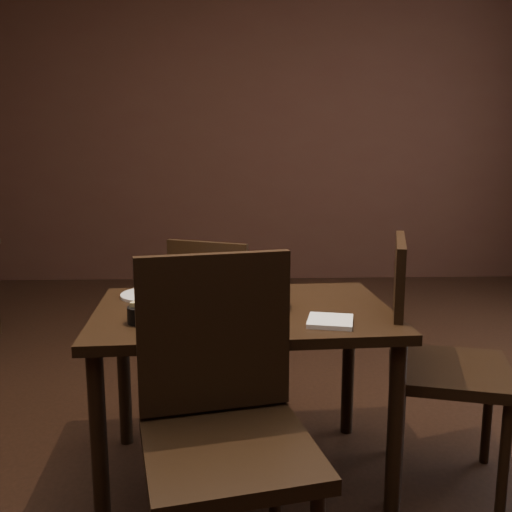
{
  "coord_description": "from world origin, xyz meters",
  "views": [
    {
      "loc": [
        -0.02,
        -2.08,
        1.29
      ],
      "look_at": [
        0.05,
        0.05,
        0.89
      ],
      "focal_mm": 40.0,
      "sensor_mm": 36.0,
      "label": 1
    }
  ],
  "objects": [
    {
      "name": "dining_table",
      "position": [
        0.0,
        -0.0,
        0.6
      ],
      "size": [
        1.16,
        0.81,
        0.69
      ],
      "rotation": [
        0.0,
        0.0,
        0.06
      ],
      "color": "black",
      "rests_on": "ground"
    },
    {
      "name": "pepper_flake_shaker",
      "position": [
        0.01,
        -0.23,
        0.75
      ],
      "size": [
        0.06,
        0.06,
        0.11
      ],
      "color": "maroon",
      "rests_on": "dining_table"
    },
    {
      "name": "chair_side",
      "position": [
        0.71,
        -0.04,
        0.52
      ],
      "size": [
        0.55,
        0.55,
        0.96
      ],
      "rotation": [
        0.0,
        0.0,
        1.31
      ],
      "color": "black",
      "rests_on": "ground"
    },
    {
      "name": "napkin_stack",
      "position": [
        0.3,
        -0.2,
        0.7
      ],
      "size": [
        0.18,
        0.18,
        0.02
      ],
      "primitive_type": "cube",
      "rotation": [
        0.0,
        0.0,
        -0.22
      ],
      "color": "white",
      "rests_on": "dining_table"
    },
    {
      "name": "plate_near",
      "position": [
        0.01,
        -0.29,
        0.7
      ],
      "size": [
        0.25,
        0.25,
        0.01
      ],
      "primitive_type": "cylinder",
      "color": "white",
      "rests_on": "dining_table"
    },
    {
      "name": "chair_far",
      "position": [
        -0.12,
        0.63,
        0.47
      ],
      "size": [
        0.53,
        0.53,
        0.87
      ],
      "rotation": [
        0.0,
        0.0,
        2.75
      ],
      "color": "black",
      "rests_on": "ground"
    },
    {
      "name": "pizza_stand",
      "position": [
        -0.01,
        0.02,
        0.82
      ],
      "size": [
        0.36,
        0.36,
        0.15
      ],
      "color": "#B9B9C0",
      "rests_on": "dining_table"
    },
    {
      "name": "room",
      "position": [
        0.06,
        0.03,
        1.4
      ],
      "size": [
        6.04,
        7.04,
        2.84
      ],
      "color": "black",
      "rests_on": "ground"
    },
    {
      "name": "packet_caddy",
      "position": [
        -0.36,
        -0.17,
        0.73
      ],
      "size": [
        0.09,
        0.09,
        0.07
      ],
      "rotation": [
        0.0,
        0.0,
        -0.27
      ],
      "color": "black",
      "rests_on": "dining_table"
    },
    {
      "name": "parmesan_shaker",
      "position": [
        -0.08,
        -0.15,
        0.75
      ],
      "size": [
        0.07,
        0.07,
        0.11
      ],
      "color": "beige",
      "rests_on": "dining_table"
    },
    {
      "name": "chair_near",
      "position": [
        -0.06,
        -0.57,
        0.54
      ],
      "size": [
        0.55,
        0.55,
        0.99
      ],
      "rotation": [
        0.0,
        0.0,
        0.22
      ],
      "color": "black",
      "rests_on": "ground"
    },
    {
      "name": "serving_spatula",
      "position": [
        0.04,
        -0.07,
        0.81
      ],
      "size": [
        0.13,
        0.13,
        0.02
      ],
      "rotation": [
        0.0,
        0.0,
        -0.39
      ],
      "color": "#B9B9C0",
      "rests_on": "pizza_stand"
    },
    {
      "name": "plate_left",
      "position": [
        -0.38,
        0.19,
        0.7
      ],
      "size": [
        0.24,
        0.24,
        0.01
      ],
      "primitive_type": "cylinder",
      "color": "white",
      "rests_on": "dining_table"
    }
  ]
}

